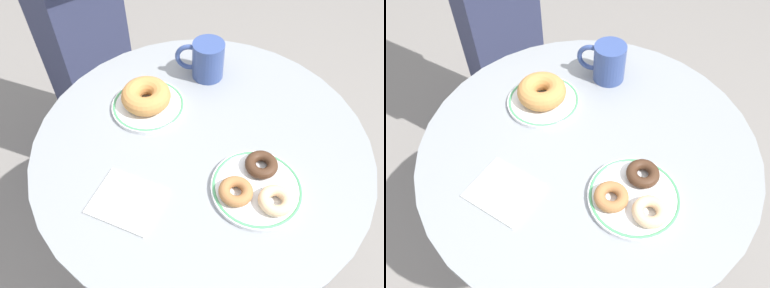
% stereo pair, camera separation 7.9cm
% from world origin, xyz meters
% --- Properties ---
extents(ground_plane, '(7.00, 7.00, 0.02)m').
position_xyz_m(ground_plane, '(0.00, 0.00, -0.01)').
color(ground_plane, gray).
extents(cafe_table, '(0.73, 0.73, 0.75)m').
position_xyz_m(cafe_table, '(0.00, 0.00, 0.54)').
color(cafe_table, gray).
rests_on(cafe_table, ground).
extents(plate_left, '(0.17, 0.17, 0.01)m').
position_xyz_m(plate_left, '(-0.16, -0.01, 0.76)').
color(plate_left, white).
rests_on(plate_left, cafe_table).
extents(plate_right, '(0.18, 0.18, 0.01)m').
position_xyz_m(plate_right, '(0.16, -0.01, 0.76)').
color(plate_right, white).
rests_on(plate_right, cafe_table).
extents(donut_old_fashioned, '(0.14, 0.14, 0.04)m').
position_xyz_m(donut_old_fashioned, '(-0.17, -0.01, 0.79)').
color(donut_old_fashioned, '#BC7F42').
rests_on(donut_old_fashioned, plate_left).
extents(donut_glazed, '(0.09, 0.09, 0.02)m').
position_xyz_m(donut_glazed, '(0.21, -0.02, 0.77)').
color(donut_glazed, '#E0B789').
rests_on(donut_glazed, plate_right).
extents(donut_chocolate, '(0.07, 0.07, 0.02)m').
position_xyz_m(donut_chocolate, '(0.14, 0.03, 0.77)').
color(donut_chocolate, '#422819').
rests_on(donut_chocolate, plate_right).
extents(donut_cinnamon, '(0.08, 0.08, 0.02)m').
position_xyz_m(donut_cinnamon, '(0.14, -0.05, 0.77)').
color(donut_cinnamon, '#A36B3D').
rests_on(donut_cinnamon, plate_right).
extents(paper_napkin, '(0.16, 0.15, 0.01)m').
position_xyz_m(paper_napkin, '(-0.00, -0.21, 0.75)').
color(paper_napkin, white).
rests_on(paper_napkin, cafe_table).
extents(coffee_mug, '(0.11, 0.09, 0.10)m').
position_xyz_m(coffee_mug, '(-0.14, 0.16, 0.80)').
color(coffee_mug, '#334784').
rests_on(coffee_mug, cafe_table).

